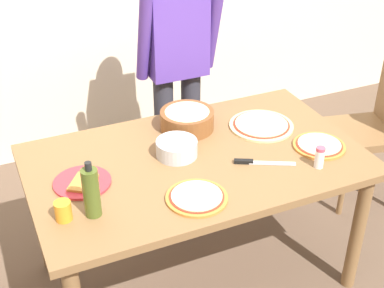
% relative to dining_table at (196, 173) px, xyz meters
% --- Properties ---
extents(ground, '(8.00, 8.00, 0.00)m').
position_rel_dining_table_xyz_m(ground, '(0.00, 0.00, -0.67)').
color(ground, brown).
extents(dining_table, '(1.60, 0.96, 0.76)m').
position_rel_dining_table_xyz_m(dining_table, '(0.00, 0.00, 0.00)').
color(dining_table, brown).
rests_on(dining_table, ground).
extents(person_cook, '(0.49, 0.25, 1.62)m').
position_rel_dining_table_xyz_m(person_cook, '(0.22, 0.76, 0.27)').
color(person_cook, '#2D2D38').
rests_on(person_cook, ground).
extents(chair_wooden_right, '(0.48, 0.48, 0.95)m').
position_rel_dining_table_xyz_m(chair_wooden_right, '(1.32, 0.23, -0.13)').
color(chair_wooden_right, brown).
rests_on(chair_wooden_right, ground).
extents(pizza_raw_on_board, '(0.34, 0.34, 0.02)m').
position_rel_dining_table_xyz_m(pizza_raw_on_board, '(0.44, 0.14, 0.10)').
color(pizza_raw_on_board, beige).
rests_on(pizza_raw_on_board, dining_table).
extents(pizza_cooked_on_tray, '(0.27, 0.27, 0.02)m').
position_rel_dining_table_xyz_m(pizza_cooked_on_tray, '(-0.13, -0.30, 0.10)').
color(pizza_cooked_on_tray, '#C67A33').
rests_on(pizza_cooked_on_tray, dining_table).
extents(pizza_second_cooked, '(0.26, 0.26, 0.02)m').
position_rel_dining_table_xyz_m(pizza_second_cooked, '(0.60, -0.16, 0.10)').
color(pizza_second_cooked, '#C67A33').
rests_on(pizza_second_cooked, dining_table).
extents(plate_with_slice, '(0.26, 0.26, 0.02)m').
position_rel_dining_table_xyz_m(plate_with_slice, '(-0.55, 0.01, 0.10)').
color(plate_with_slice, red).
rests_on(plate_with_slice, dining_table).
extents(popcorn_bowl, '(0.28, 0.28, 0.11)m').
position_rel_dining_table_xyz_m(popcorn_bowl, '(0.07, 0.28, 0.15)').
color(popcorn_bowl, brown).
rests_on(popcorn_bowl, dining_table).
extents(mixing_bowl_steel, '(0.20, 0.20, 0.08)m').
position_rel_dining_table_xyz_m(mixing_bowl_steel, '(-0.08, 0.06, 0.13)').
color(mixing_bowl_steel, '#B7B7BC').
rests_on(mixing_bowl_steel, dining_table).
extents(olive_oil_bottle, '(0.07, 0.07, 0.26)m').
position_rel_dining_table_xyz_m(olive_oil_bottle, '(-0.56, -0.22, 0.20)').
color(olive_oil_bottle, '#47561E').
rests_on(olive_oil_bottle, dining_table).
extents(cup_orange, '(0.07, 0.07, 0.08)m').
position_rel_dining_table_xyz_m(cup_orange, '(-0.68, -0.20, 0.13)').
color(cup_orange, orange).
rests_on(cup_orange, dining_table).
extents(salt_shaker, '(0.04, 0.04, 0.11)m').
position_rel_dining_table_xyz_m(salt_shaker, '(0.49, -0.30, 0.14)').
color(salt_shaker, white).
rests_on(salt_shaker, dining_table).
extents(chef_knife, '(0.27, 0.15, 0.02)m').
position_rel_dining_table_xyz_m(chef_knife, '(0.24, -0.16, 0.10)').
color(chef_knife, silver).
rests_on(chef_knife, dining_table).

